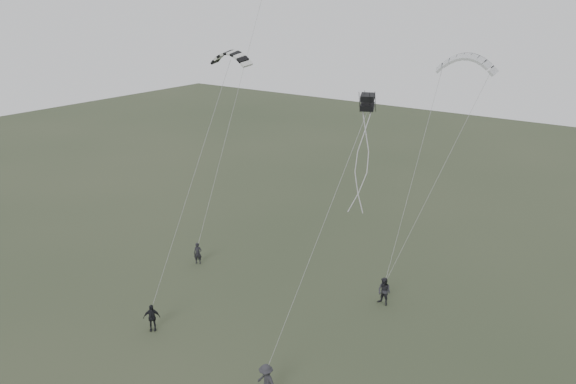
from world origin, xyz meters
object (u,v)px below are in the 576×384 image
Objects in this scene: flyer_right at (384,291)px; flyer_center at (152,318)px; flyer_left at (198,253)px; kite_pale_large at (467,57)px; flyer_far at (266,382)px; kite_box at (367,102)px; kite_striped at (230,52)px.

flyer_center is at bearing -123.86° from flyer_right.
kite_pale_large is (14.81, 9.34, 13.83)m from flyer_left.
flyer_center is at bearing -168.74° from flyer_far.
flyer_center reaches higher than flyer_left.
flyer_far is at bearing -64.88° from flyer_left.
flyer_right is 13.43m from kite_box.
flyer_far reaches higher than flyer_right.
kite_pale_large reaches higher than kite_box.
kite_box is (11.40, -3.33, -1.43)m from kite_striped.
kite_box is at bearing -15.22° from flyer_center.
kite_pale_large is at bearing 13.80° from flyer_center.
flyer_left is at bearing -154.11° from kite_striped.
flyer_left is 8.63m from flyer_center.
flyer_right is 0.60× the size of kite_striped.
flyer_right is 2.52× the size of kite_box.
flyer_far is 2.59× the size of kite_box.
flyer_right is at bearing 3.81° from flyer_center.
flyer_far is (-0.63, -11.10, 0.03)m from flyer_right.
flyer_left is 13.64m from flyer_right.
flyer_right is at bearing 103.13° from flyer_far.
flyer_right is (13.38, 2.60, 0.11)m from flyer_left.
kite_box is (14.12, -2.19, 12.63)m from flyer_left.
kite_pale_large is at bearing 64.76° from kite_box.
kite_striped reaches higher than flyer_far.
flyer_far is at bearing -48.65° from flyer_center.
flyer_center is at bearing -79.25° from kite_striped.
flyer_left is at bearing 73.23° from flyer_center.
kite_pale_large reaches higher than flyer_right.
kite_striped is at bearing -154.07° from kite_pale_large.
kite_striped is at bearing 141.95° from kite_box.
flyer_center is 16.63m from kite_striped.
flyer_far is 14.06m from kite_box.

